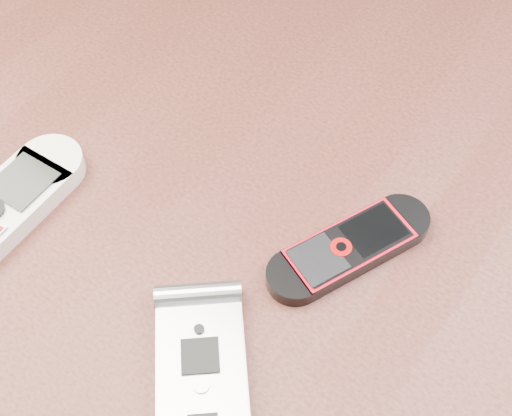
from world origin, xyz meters
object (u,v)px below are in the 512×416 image
object	(u,v)px
nokia_white	(1,211)
motorola_razr	(201,365)
nokia_black_red	(350,247)
table	(251,282)

from	to	relation	value
nokia_white	motorola_razr	size ratio (longest dim) A/B	1.39
nokia_white	nokia_black_red	size ratio (longest dim) A/B	1.17
nokia_white	motorola_razr	distance (m)	0.20
table	nokia_black_red	size ratio (longest dim) A/B	8.82
nokia_white	motorola_razr	world-z (taller)	same
nokia_white	nokia_black_red	xyz separation A→B (m)	(0.23, 0.12, -0.00)
nokia_black_red	nokia_white	bearing A→B (deg)	-127.91
nokia_white	nokia_black_red	world-z (taller)	nokia_white
nokia_white	table	bearing A→B (deg)	34.89
nokia_black_red	motorola_razr	size ratio (longest dim) A/B	1.18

